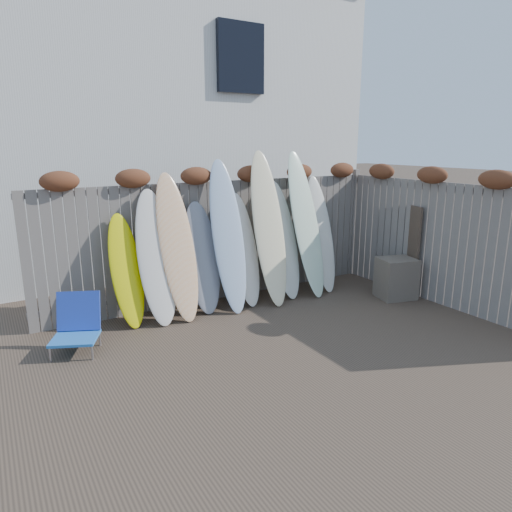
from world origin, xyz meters
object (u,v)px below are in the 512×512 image
lattice_panel (403,247)px  surfboard_0 (126,271)px  wooden_crate (396,278)px  beach_chair (77,325)px

lattice_panel → surfboard_0: bearing=-170.8°
surfboard_0 → wooden_crate: bearing=-18.8°
wooden_crate → surfboard_0: (-4.27, 1.19, 0.47)m
beach_chair → wooden_crate: bearing=-7.7°
beach_chair → lattice_panel: lattice_panel is taller
wooden_crate → lattice_panel: bearing=34.1°
beach_chair → lattice_panel: size_ratio=0.48×
wooden_crate → beach_chair: bearing=172.3°
beach_chair → surfboard_0: (0.81, 0.51, 0.48)m
beach_chair → lattice_panel: bearing=-3.7°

